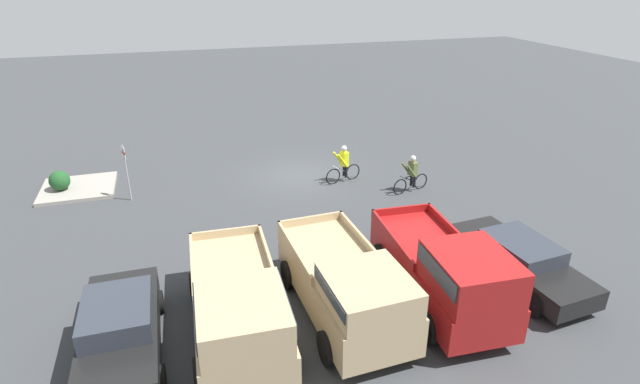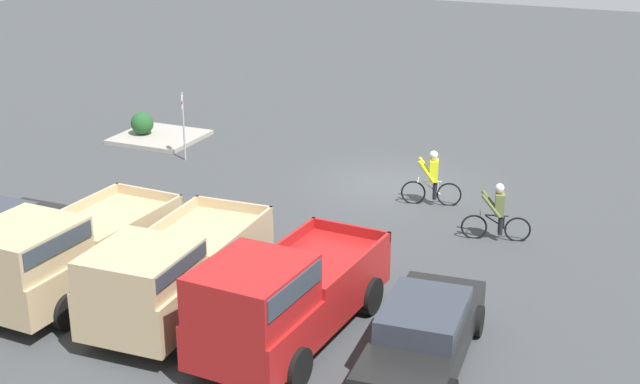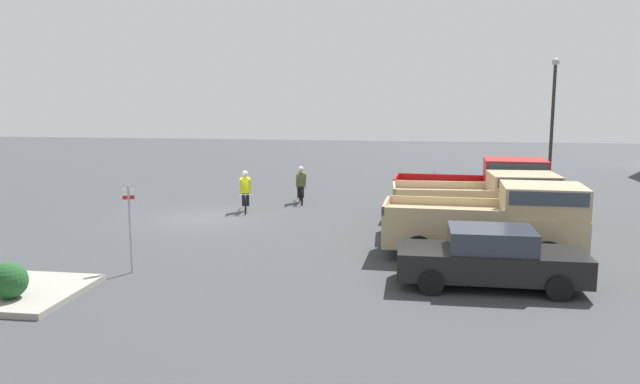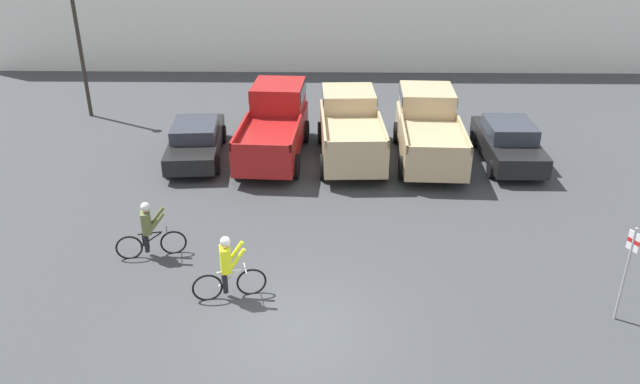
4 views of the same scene
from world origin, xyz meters
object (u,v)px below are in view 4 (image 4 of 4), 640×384
Objects in this scene: sedan_0 at (196,140)px; cyclist_1 at (149,230)px; lamppost at (77,28)px; fire_lane_sign at (627,266)px; cyclist_0 at (228,268)px; sedan_1 at (508,142)px; pickup_truck_2 at (429,126)px; pickup_truck_1 at (350,127)px; pickup_truck_0 at (275,122)px.

sedan_0 is 2.71× the size of cyclist_1.
lamppost is at bearing 139.86° from sedan_0.
cyclist_0 is at bearing 175.49° from fire_lane_sign.
sedan_1 is at bearing -15.98° from lamppost.
pickup_truck_2 is 10.86m from cyclist_0.
sedan_0 is 0.90× the size of pickup_truck_1.
sedan_1 is at bearing 44.41° from cyclist_0.
cyclist_0 is 15.84m from lamppost.
pickup_truck_0 is at bearing 69.90° from cyclist_1.
pickup_truck_1 is at bearing -5.63° from pickup_truck_0.
pickup_truck_1 reaches higher than sedan_0.
cyclist_1 is 0.76× the size of fire_lane_sign.
cyclist_0 is at bearing -109.12° from pickup_truck_1.
pickup_truck_1 reaches higher than cyclist_0.
pickup_truck_0 is at bearing 87.75° from cyclist_0.
sedan_0 is at bearing 140.45° from fire_lane_sign.
fire_lane_sign is (8.52, -9.96, 0.23)m from pickup_truck_0.
pickup_truck_0 reaches higher than sedan_0.
cyclist_1 reaches higher than sedan_1.
pickup_truck_2 is 2.86m from sedan_1.
sedan_1 is (5.62, -0.43, -0.39)m from pickup_truck_1.
lamppost is at bearing 158.60° from pickup_truck_1.
sedan_1 reaches higher than sedan_0.
pickup_truck_0 is at bearing 174.37° from pickup_truck_1.
pickup_truck_1 is 9.01m from cyclist_1.
cyclist_0 is at bearing -92.25° from pickup_truck_0.
cyclist_0 is 0.97× the size of cyclist_1.
pickup_truck_1 is at bearing 70.88° from cyclist_0.
sedan_1 is at bearing 90.94° from fire_lane_sign.
pickup_truck_0 reaches higher than pickup_truck_1.
pickup_truck_0 is 5.59m from pickup_truck_2.
pickup_truck_1 is at bearing 120.76° from fire_lane_sign.
cyclist_1 is at bearing 141.98° from cyclist_0.
cyclist_0 is (2.47, -8.67, 0.14)m from sedan_0.
pickup_truck_2 is at bearing 169.27° from sedan_1.
pickup_truck_1 is 2.84m from pickup_truck_2.
lamppost is (-8.01, 13.35, 2.94)m from cyclist_0.
pickup_truck_1 reaches higher than cyclist_1.
pickup_truck_2 is at bearing 2.77° from sedan_0.
pickup_truck_1 is 5.65m from sedan_1.
sedan_0 is 0.87× the size of pickup_truck_0.
cyclist_0 reaches higher than cyclist_1.
pickup_truck_0 is 3.13× the size of cyclist_1.
lamppost reaches higher than sedan_0.
pickup_truck_1 is at bearing 52.59° from cyclist_1.
fire_lane_sign reaches higher than pickup_truck_1.
cyclist_0 is 0.73× the size of fire_lane_sign.
cyclist_0 is (-3.12, -8.99, -0.29)m from pickup_truck_1.
fire_lane_sign reaches higher than pickup_truck_2.
sedan_0 is at bearing -177.23° from pickup_truck_2.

